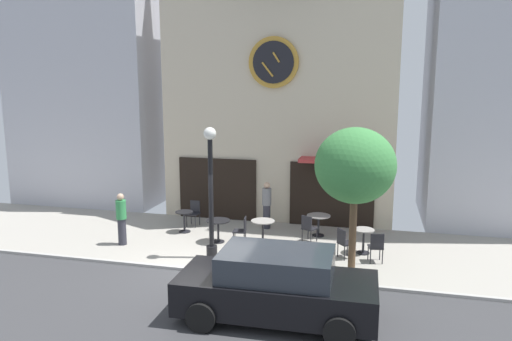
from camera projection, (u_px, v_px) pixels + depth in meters
ground_plane at (203, 275)px, 13.25m from camera, size 24.35×10.64×0.13m
clock_building at (280, 60)px, 18.16m from camera, size 8.53×3.59×11.39m
neighbor_building_left at (98, 67)px, 21.32m from camera, size 6.19×4.73×11.50m
street_lamp at (211, 193)px, 14.10m from camera, size 0.36×0.36×3.87m
street_tree at (355, 166)px, 12.87m from camera, size 2.14×1.92×3.97m
cafe_table_rightmost at (184, 219)px, 16.83m from camera, size 0.61×0.61×0.73m
cafe_table_center_right at (218, 226)px, 15.76m from camera, size 0.79×0.79×0.74m
cafe_table_center_left at (263, 226)px, 15.76m from camera, size 0.77×0.77×0.72m
cafe_table_leftmost at (319, 220)px, 16.40m from camera, size 0.79×0.79×0.72m
cafe_table_near_door at (364, 237)px, 14.73m from camera, size 0.63×0.63×0.76m
cafe_chair_by_entrance at (308, 227)px, 15.73m from camera, size 0.54×0.54×0.90m
cafe_chair_curbside at (194, 211)px, 17.59m from camera, size 0.44×0.44×0.90m
cafe_chair_near_tree at (376, 245)px, 13.94m from camera, size 0.48×0.48×0.90m
cafe_chair_right_end at (242, 229)px, 15.50m from camera, size 0.45×0.45×0.90m
cafe_chair_mid_row at (344, 241)px, 14.31m from camera, size 0.56×0.56×0.90m
pedestrian_grey at (267, 205)px, 17.20m from camera, size 0.42×0.42×1.67m
pedestrian_green at (121, 218)px, 15.47m from camera, size 0.45×0.45×1.67m
parked_car_black at (276, 286)px, 10.62m from camera, size 4.34×2.09×1.55m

